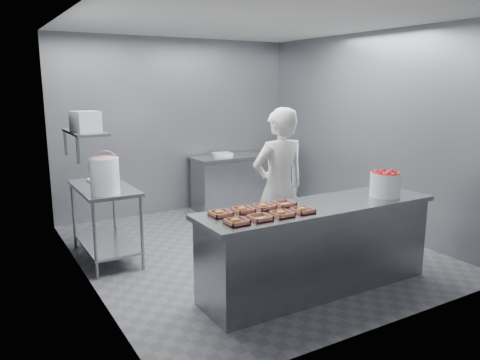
# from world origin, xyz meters

# --- Properties ---
(floor) EXTENTS (4.50, 4.50, 0.00)m
(floor) POSITION_xyz_m (0.00, 0.00, 0.00)
(floor) COLOR #4C4C51
(floor) RESTS_ON ground
(ceiling) EXTENTS (4.50, 4.50, 0.00)m
(ceiling) POSITION_xyz_m (0.00, 0.00, 2.80)
(ceiling) COLOR white
(ceiling) RESTS_ON wall_back
(wall_back) EXTENTS (4.00, 0.04, 2.80)m
(wall_back) POSITION_xyz_m (0.00, 2.25, 1.40)
(wall_back) COLOR slate
(wall_back) RESTS_ON ground
(wall_left) EXTENTS (0.04, 4.50, 2.80)m
(wall_left) POSITION_xyz_m (-2.00, 0.00, 1.40)
(wall_left) COLOR slate
(wall_left) RESTS_ON ground
(wall_right) EXTENTS (0.04, 4.50, 2.80)m
(wall_right) POSITION_xyz_m (2.00, 0.00, 1.40)
(wall_right) COLOR slate
(wall_right) RESTS_ON ground
(service_counter) EXTENTS (2.60, 0.70, 0.90)m
(service_counter) POSITION_xyz_m (0.00, -1.35, 0.45)
(service_counter) COLOR slate
(service_counter) RESTS_ON ground
(prep_table) EXTENTS (0.60, 1.20, 0.90)m
(prep_table) POSITION_xyz_m (-1.65, 0.60, 0.59)
(prep_table) COLOR slate
(prep_table) RESTS_ON ground
(back_counter) EXTENTS (1.50, 0.60, 0.90)m
(back_counter) POSITION_xyz_m (0.90, 1.90, 0.45)
(back_counter) COLOR slate
(back_counter) RESTS_ON ground
(wall_shelf) EXTENTS (0.35, 0.90, 0.03)m
(wall_shelf) POSITION_xyz_m (-1.82, 0.60, 1.55)
(wall_shelf) COLOR slate
(wall_shelf) RESTS_ON wall_left
(tray_0) EXTENTS (0.19, 0.18, 0.06)m
(tray_0) POSITION_xyz_m (-1.05, -1.50, 0.92)
(tray_0) COLOR tan
(tray_0) RESTS_ON service_counter
(tray_1) EXTENTS (0.19, 0.18, 0.04)m
(tray_1) POSITION_xyz_m (-0.80, -1.50, 0.92)
(tray_1) COLOR tan
(tray_1) RESTS_ON service_counter
(tray_2) EXTENTS (0.19, 0.18, 0.06)m
(tray_2) POSITION_xyz_m (-0.57, -1.50, 0.92)
(tray_2) COLOR tan
(tray_2) RESTS_ON service_counter
(tray_3) EXTENTS (0.19, 0.18, 0.06)m
(tray_3) POSITION_xyz_m (-0.33, -1.50, 0.92)
(tray_3) COLOR tan
(tray_3) RESTS_ON service_counter
(tray_4) EXTENTS (0.19, 0.18, 0.06)m
(tray_4) POSITION_xyz_m (-1.05, -1.20, 0.92)
(tray_4) COLOR tan
(tray_4) RESTS_ON service_counter
(tray_5) EXTENTS (0.19, 0.18, 0.06)m
(tray_5) POSITION_xyz_m (-0.81, -1.20, 0.92)
(tray_5) COLOR tan
(tray_5) RESTS_ON service_counter
(tray_6) EXTENTS (0.19, 0.18, 0.06)m
(tray_6) POSITION_xyz_m (-0.57, -1.20, 0.92)
(tray_6) COLOR tan
(tray_6) RESTS_ON service_counter
(tray_7) EXTENTS (0.19, 0.18, 0.04)m
(tray_7) POSITION_xyz_m (-0.32, -1.20, 0.92)
(tray_7) COLOR tan
(tray_7) RESTS_ON service_counter
(worker) EXTENTS (0.69, 0.46, 1.83)m
(worker) POSITION_xyz_m (0.05, -0.58, 0.92)
(worker) COLOR white
(worker) RESTS_ON ground
(strawberry_tub) EXTENTS (0.32, 0.32, 0.27)m
(strawberry_tub) POSITION_xyz_m (0.83, -1.44, 1.04)
(strawberry_tub) COLOR white
(strawberry_tub) RESTS_ON service_counter
(glaze_bucket) EXTENTS (0.33, 0.31, 0.48)m
(glaze_bucket) POSITION_xyz_m (-1.72, 0.21, 1.11)
(glaze_bucket) COLOR white
(glaze_bucket) RESTS_ON prep_table
(bucket_lid) EXTENTS (0.41, 0.41, 0.03)m
(bucket_lid) POSITION_xyz_m (-1.59, 0.96, 0.91)
(bucket_lid) COLOR white
(bucket_lid) RESTS_ON prep_table
(rag) EXTENTS (0.16, 0.14, 0.02)m
(rag) POSITION_xyz_m (-1.68, 0.99, 0.91)
(rag) COLOR #CCB28C
(rag) RESTS_ON prep_table
(appliance) EXTENTS (0.31, 0.34, 0.22)m
(appliance) POSITION_xyz_m (-1.82, 0.54, 1.68)
(appliance) COLOR gray
(appliance) RESTS_ON wall_shelf
(paper_stack) EXTENTS (0.34, 0.29, 0.06)m
(paper_stack) POSITION_xyz_m (0.65, 1.90, 0.93)
(paper_stack) COLOR silver
(paper_stack) RESTS_ON back_counter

